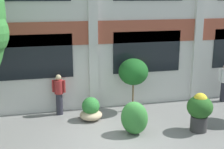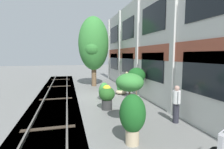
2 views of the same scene
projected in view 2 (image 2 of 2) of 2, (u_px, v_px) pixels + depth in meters
name	position (u px, v px, depth m)	size (l,w,h in m)	color
ground_plane	(100.00, 96.00, 12.53)	(80.00, 80.00, 0.00)	slate
apartment_facade	(141.00, 46.00, 12.90)	(18.34, 0.64, 7.18)	silver
rail_tracks	(56.00, 101.00, 11.80)	(25.98, 2.80, 0.43)	#423F3A
broadleaf_tree	(94.00, 45.00, 16.33)	(2.97, 2.83, 6.51)	brown
potted_plant_wide_bowl	(121.00, 89.00, 13.23)	(0.84, 0.84, 0.86)	tan
potted_plant_tall_urn	(137.00, 76.00, 11.49)	(1.16, 1.16, 2.13)	gray
potted_plant_low_pan	(130.00, 84.00, 7.14)	(1.15, 1.15, 2.22)	#333333
potted_plant_glazed_jar	(107.00, 95.00, 9.45)	(0.87, 0.87, 1.36)	#333333
potted_plant_fluted_column	(133.00, 116.00, 5.73)	(0.87, 0.87, 1.70)	tan
resident_by_doorway	(127.00, 81.00, 14.42)	(0.50, 0.34, 1.60)	#282833
resident_watching_tracks	(176.00, 103.00, 7.58)	(0.52, 0.34, 1.65)	#282833
topiary_hedge	(104.00, 91.00, 11.68)	(0.91, 0.70, 1.13)	#388438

